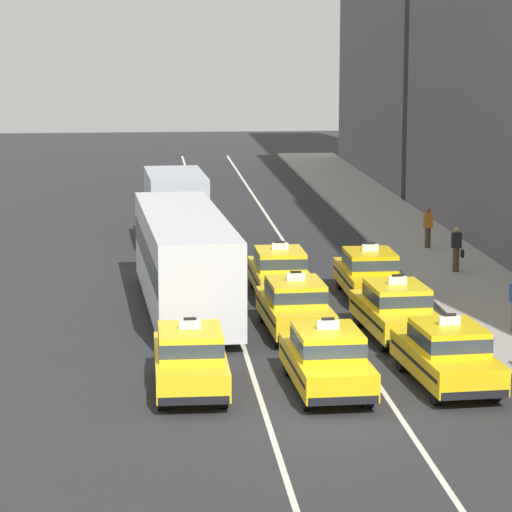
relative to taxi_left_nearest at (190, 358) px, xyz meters
name	(u,v)px	position (x,y,z in m)	size (l,w,h in m)	color
ground_plane	(334,419)	(3.32, -2.58, -0.88)	(160.00, 160.00, 0.00)	#2B2B2D
lane_stripe_left_center	(216,262)	(1.72, 17.42, -0.87)	(0.14, 80.00, 0.01)	silver
lane_stripe_center_right	(297,261)	(4.92, 17.42, -0.87)	(0.14, 80.00, 0.01)	silver
sidewalk_curb	(468,282)	(10.52, 12.42, -0.80)	(4.00, 90.00, 0.15)	#9E9993
taxi_left_nearest	(190,358)	(0.00, 0.00, 0.00)	(1.83, 4.56, 1.96)	black
bus_left_second	(184,257)	(0.17, 8.93, 0.94)	(3.17, 11.33, 3.22)	black
box_truck_left_third	(174,206)	(0.18, 20.76, 0.90)	(2.56, 7.06, 3.27)	black
taxi_center_nearest	(327,358)	(3.48, -0.33, 0.00)	(1.96, 4.62, 1.96)	black
taxi_center_second	(295,305)	(3.40, 5.74, 0.00)	(1.98, 4.62, 1.96)	black
taxi_center_third	(280,272)	(3.52, 10.96, 0.00)	(1.86, 4.58, 1.96)	black
taxi_right_nearest	(447,353)	(6.65, -0.17, 0.00)	(2.11, 4.67, 1.96)	black
taxi_right_second	(396,309)	(6.35, 4.96, 0.00)	(2.06, 4.65, 1.96)	black
taxi_right_third	(369,273)	(6.54, 10.44, 0.00)	(1.83, 4.56, 1.96)	black
pedestrian_mid_block	(428,227)	(10.58, 19.11, 0.11)	(0.36, 0.24, 1.66)	#473828
pedestrian_trailing	(457,249)	(10.48, 14.00, 0.12)	(0.47, 0.24, 1.69)	#473828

